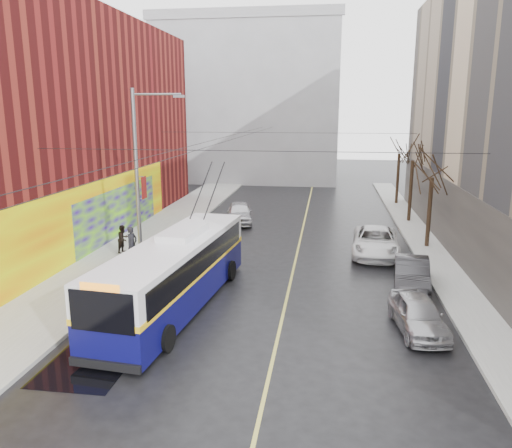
% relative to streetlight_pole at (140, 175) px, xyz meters
% --- Properties ---
extents(ground, '(140.00, 140.00, 0.00)m').
position_rel_streetlight_pole_xyz_m(ground, '(6.14, -10.00, -4.85)').
color(ground, black).
rests_on(ground, ground).
extents(sidewalk_left, '(4.00, 60.00, 0.15)m').
position_rel_streetlight_pole_xyz_m(sidewalk_left, '(-1.86, 2.00, -4.77)').
color(sidewalk_left, gray).
rests_on(sidewalk_left, ground).
extents(sidewalk_right, '(2.00, 60.00, 0.15)m').
position_rel_streetlight_pole_xyz_m(sidewalk_right, '(15.14, 2.00, -4.77)').
color(sidewalk_right, gray).
rests_on(sidewalk_right, ground).
extents(lane_line, '(0.12, 50.00, 0.01)m').
position_rel_streetlight_pole_xyz_m(lane_line, '(7.64, 4.00, -4.84)').
color(lane_line, '#BFB74C').
rests_on(lane_line, ground).
extents(building_left, '(12.11, 36.00, 14.00)m').
position_rel_streetlight_pole_xyz_m(building_left, '(-9.85, 3.99, 2.14)').
color(building_left, '#601313').
rests_on(building_left, ground).
extents(building_far, '(20.50, 12.10, 18.00)m').
position_rel_streetlight_pole_xyz_m(building_far, '(0.14, 34.99, 4.17)').
color(building_far, gray).
rests_on(building_far, ground).
extents(streetlight_pole, '(2.65, 0.60, 9.00)m').
position_rel_streetlight_pole_xyz_m(streetlight_pole, '(0.00, 0.00, 0.00)').
color(streetlight_pole, slate).
rests_on(streetlight_pole, ground).
extents(catenary_wires, '(18.00, 60.00, 0.22)m').
position_rel_streetlight_pole_xyz_m(catenary_wires, '(3.60, 4.77, 1.40)').
color(catenary_wires, black).
extents(tree_near, '(3.20, 3.20, 6.40)m').
position_rel_streetlight_pole_xyz_m(tree_near, '(15.14, 6.00, 0.13)').
color(tree_near, black).
rests_on(tree_near, ground).
extents(tree_mid, '(3.20, 3.20, 6.68)m').
position_rel_streetlight_pole_xyz_m(tree_mid, '(15.14, 13.00, 0.41)').
color(tree_mid, black).
rests_on(tree_mid, ground).
extents(tree_far, '(3.20, 3.20, 6.57)m').
position_rel_streetlight_pole_xyz_m(tree_far, '(15.14, 20.00, 0.30)').
color(tree_far, black).
rests_on(tree_far, ground).
extents(puddle, '(2.64, 3.18, 0.01)m').
position_rel_streetlight_pole_xyz_m(puddle, '(1.81, -9.92, -4.84)').
color(puddle, black).
rests_on(puddle, ground).
extents(pigeons_flying, '(2.12, 2.26, 1.16)m').
position_rel_streetlight_pole_xyz_m(pigeons_flying, '(3.36, 0.80, 2.56)').
color(pigeons_flying, slate).
extents(trolleybus, '(3.56, 11.64, 5.45)m').
position_rel_streetlight_pole_xyz_m(trolleybus, '(3.19, -4.76, -3.33)').
color(trolleybus, '#090842').
rests_on(trolleybus, ground).
extents(parked_car_a, '(2.03, 4.05, 1.33)m').
position_rel_streetlight_pole_xyz_m(parked_car_a, '(12.67, -5.77, -4.18)').
color(parked_car_a, '#A8A9AD').
rests_on(parked_car_a, ground).
extents(parked_car_b, '(1.98, 4.42, 1.41)m').
position_rel_streetlight_pole_xyz_m(parked_car_b, '(13.14, -1.19, -4.14)').
color(parked_car_b, '#2B2B2E').
rests_on(parked_car_b, ground).
extents(parked_car_c, '(2.92, 5.64, 1.52)m').
position_rel_streetlight_pole_xyz_m(parked_car_c, '(12.00, 4.18, -4.09)').
color(parked_car_c, silver).
rests_on(parked_car_c, ground).
extents(following_car, '(2.50, 4.64, 1.50)m').
position_rel_streetlight_pole_xyz_m(following_car, '(3.01, 11.10, -4.10)').
color(following_car, silver).
rests_on(following_car, ground).
extents(pedestrian_a, '(0.65, 0.80, 1.89)m').
position_rel_streetlight_pole_xyz_m(pedestrian_a, '(-0.82, 0.50, -3.75)').
color(pedestrian_a, black).
rests_on(pedestrian_a, sidewalk_left).
extents(pedestrian_b, '(0.77, 0.89, 1.57)m').
position_rel_streetlight_pole_xyz_m(pedestrian_b, '(-1.99, 2.10, -3.91)').
color(pedestrian_b, black).
rests_on(pedestrian_b, sidewalk_left).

